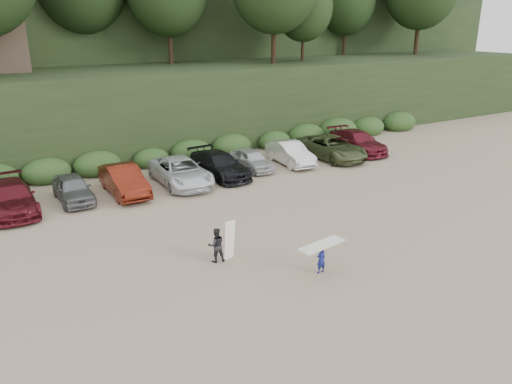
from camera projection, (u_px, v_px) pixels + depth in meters
ground at (302, 234)px, 23.22m from camera, size 120.00×120.00×0.00m
hillside_backdrop at (87, 0)px, 48.59m from camera, size 90.00×41.50×28.00m
parked_cars at (167, 173)px, 29.74m from camera, size 34.50×6.16×1.63m
child_surfer at (321, 253)px, 19.39m from camera, size 2.13×0.90×1.24m
adult_surfer at (217, 245)px, 20.36m from camera, size 1.21×0.69×1.74m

